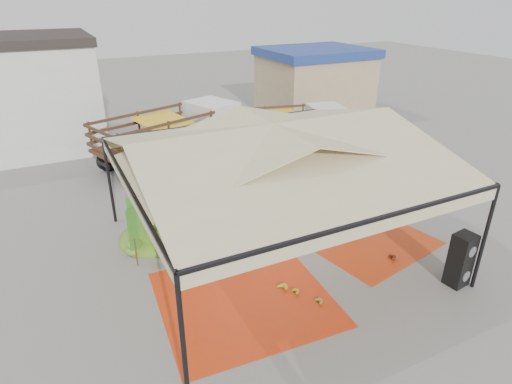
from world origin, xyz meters
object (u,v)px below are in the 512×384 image
vendor (184,166)px  truck_left (175,129)px  banana_heap (208,215)px  speaker_stack (461,260)px  truck_right (289,125)px

vendor → truck_left: truck_left is taller
banana_heap → speaker_stack: speaker_stack is taller
banana_heap → vendor: size_ratio=2.97×
speaker_stack → banana_heap: bearing=124.9°
banana_heap → truck_right: (6.55, 5.94, 0.65)m
speaker_stack → truck_left: truck_left is taller
truck_right → vendor: bearing=-147.0°
banana_heap → truck_left: bearing=81.3°
banana_heap → truck_left: (1.08, 7.04, 0.84)m
speaker_stack → truck_right: (1.49, 11.54, 0.49)m
banana_heap → speaker_stack: (5.05, -5.60, 0.15)m
vendor → speaker_stack: bearing=96.0°
banana_heap → truck_left: size_ratio=0.79×
banana_heap → vendor: vendor is taller
truck_left → truck_right: truck_left is taller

